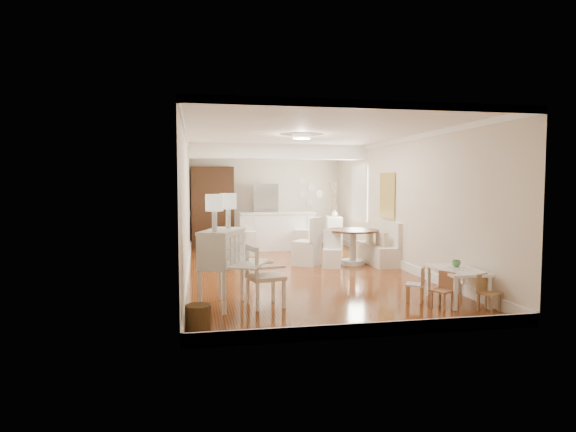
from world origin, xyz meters
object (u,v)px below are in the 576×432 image
object	(u,v)px
secretary_bureau	(222,268)
kids_chair_a	(442,290)
slip_chair_near	(332,249)
slip_chair_far	(307,241)
kids_chair_b	(415,284)
pantry_cabinet	(213,207)
bar_stool_right	(302,234)
wicker_basket	(198,318)
dining_table	(353,247)
kids_chair_c	(489,293)
breakfast_counter	(277,231)
gustavian_armchair	(266,276)
bar_stool_left	(248,236)
fridge	(278,215)
kids_table	(457,285)
sideboard	(334,232)

from	to	relation	value
secretary_bureau	kids_chair_a	xyz separation A→B (m)	(3.17, -0.70, -0.31)
secretary_bureau	slip_chair_near	size ratio (longest dim) A/B	1.43
secretary_bureau	slip_chair_far	xyz separation A→B (m)	(2.05, 3.31, -0.04)
kids_chair_b	slip_chair_far	distance (m)	3.68
slip_chair_near	pantry_cabinet	bearing A→B (deg)	137.46
slip_chair_near	bar_stool_right	bearing A→B (deg)	109.03
wicker_basket	dining_table	distance (m)	5.52
kids_chair_a	dining_table	distance (m)	3.90
kids_chair_c	breakfast_counter	xyz separation A→B (m)	(-1.96, 6.80, 0.24)
gustavian_armchair	kids_chair_c	bearing A→B (deg)	-119.33
secretary_bureau	breakfast_counter	distance (m)	6.10
bar_stool_left	breakfast_counter	bearing A→B (deg)	46.16
wicker_basket	pantry_cabinet	bearing A→B (deg)	86.79
secretary_bureau	fridge	xyz separation A→B (m)	(1.99, 6.88, 0.32)
slip_chair_far	fridge	world-z (taller)	fridge
dining_table	kids_table	bearing A→B (deg)	-82.06
gustavian_armchair	breakfast_counter	distance (m)	6.03
sideboard	dining_table	bearing A→B (deg)	-86.66
slip_chair_near	sideboard	xyz separation A→B (m)	(0.95, 3.14, 0.04)
bar_stool_left	bar_stool_right	bearing A→B (deg)	18.92
kids_table	fridge	size ratio (longest dim) A/B	0.58
fridge	wicker_basket	bearing A→B (deg)	-106.40
gustavian_armchair	bar_stool_left	distance (m)	5.09
bar_stool_left	sideboard	size ratio (longest dim) A/B	1.06
kids_chair_b	slip_chair_far	bearing A→B (deg)	-132.65
wicker_basket	kids_chair_b	bearing A→B (deg)	14.46
slip_chair_near	breakfast_counter	distance (m)	3.04
bar_stool_right	breakfast_counter	bearing A→B (deg)	159.25
gustavian_armchair	wicker_basket	distance (m)	1.45
gustavian_armchair	kids_chair_b	size ratio (longest dim) A/B	1.67
bar_stool_left	pantry_cabinet	xyz separation A→B (m)	(-0.82, 1.92, 0.66)
dining_table	bar_stool_left	distance (m)	2.83
gustavian_armchair	wicker_basket	size ratio (longest dim) A/B	2.85
kids_chair_b	dining_table	size ratio (longest dim) A/B	0.48
slip_chair_far	kids_chair_a	bearing A→B (deg)	52.58
secretary_bureau	gustavian_armchair	size ratio (longest dim) A/B	1.25
secretary_bureau	kids_table	xyz separation A→B (m)	(3.59, -0.38, -0.32)
bar_stool_left	pantry_cabinet	distance (m)	2.19
secretary_bureau	bar_stool_right	world-z (taller)	secretary_bureau
kids_chair_c	dining_table	world-z (taller)	dining_table
secretary_bureau	bar_stool_right	size ratio (longest dim) A/B	1.24
sideboard	slip_chair_near	bearing A→B (deg)	-96.05
wicker_basket	dining_table	bearing A→B (deg)	51.25
breakfast_counter	kids_chair_b	bearing A→B (deg)	-79.19
gustavian_armchair	kids_chair_c	xyz separation A→B (m)	(3.12, -0.88, -0.19)
kids_chair_b	slip_chair_near	size ratio (longest dim) A/B	0.68
kids_chair_b	slip_chair_far	xyz separation A→B (m)	(-0.91, 3.56, 0.26)
pantry_cabinet	secretary_bureau	bearing A→B (deg)	-90.77
dining_table	sideboard	bearing A→B (deg)	82.59
wicker_basket	sideboard	size ratio (longest dim) A/B	0.35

